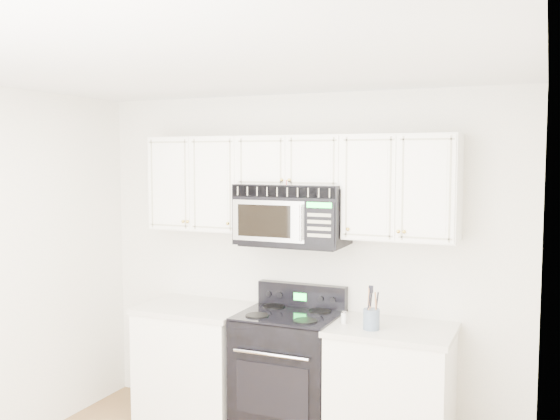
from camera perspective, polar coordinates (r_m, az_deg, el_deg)
The scene contains 9 objects.
room at distance 3.42m, azimuth -8.75°, elevation -8.85°, with size 3.51×3.51×2.61m.
base_cabinet_left at distance 5.24m, azimuth -7.68°, elevation -13.90°, with size 0.86×0.65×0.92m.
base_cabinet_right at distance 4.67m, azimuth 10.14°, elevation -16.32°, with size 0.86×0.65×0.92m.
range at distance 4.88m, azimuth 0.84°, elevation -14.58°, with size 0.73×0.67×1.11m.
upper_cabinets at distance 4.74m, azimuth 1.36°, elevation 2.74°, with size 2.44×0.37×0.75m.
microwave at distance 4.72m, azimuth 1.16°, elevation -0.38°, with size 0.82×0.46×0.46m.
utensil_crock at distance 4.41m, azimuth 8.35°, elevation -9.75°, with size 0.11×0.11×0.30m.
shaker_salt at distance 4.54m, azimuth 5.85°, elevation -9.70°, with size 0.04×0.04×0.09m.
shaker_pepper at distance 4.45m, azimuth 7.96°, elevation -9.93°, with size 0.05×0.05×0.11m.
Camera 1 is at (1.77, -2.81, 2.10)m, focal length 40.00 mm.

